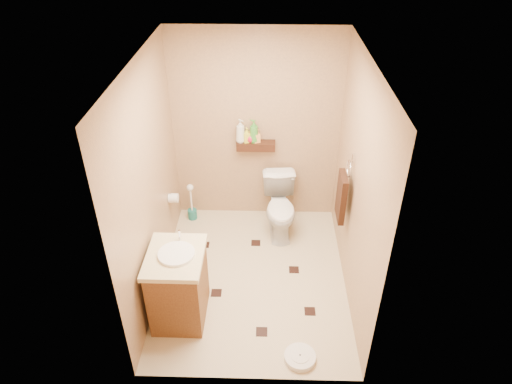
{
  "coord_description": "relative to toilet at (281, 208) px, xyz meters",
  "views": [
    {
      "loc": [
        0.13,
        -3.67,
        3.56
      ],
      "look_at": [
        0.03,
        0.25,
        0.97
      ],
      "focal_mm": 32.0,
      "sensor_mm": 36.0,
      "label": 1
    }
  ],
  "objects": [
    {
      "name": "bottle_c",
      "position": [
        -0.37,
        0.34,
        0.78
      ],
      "size": [
        0.13,
        0.13,
        0.14
      ],
      "primitive_type": "imported",
      "rotation": [
        0.0,
        0.0,
        5.95
      ],
      "color": "red",
      "rests_on": "wall_shelf"
    },
    {
      "name": "toilet",
      "position": [
        0.0,
        0.0,
        0.0
      ],
      "size": [
        0.45,
        0.73,
        0.71
      ],
      "primitive_type": "imported",
      "rotation": [
        0.0,
        0.0,
        0.08
      ],
      "color": "white",
      "rests_on": "ground"
    },
    {
      "name": "floor_accents",
      "position": [
        -0.28,
        -0.87,
        -0.35
      ],
      "size": [
        1.3,
        1.44,
        0.01
      ],
      "color": "black",
      "rests_on": "ground"
    },
    {
      "name": "toilet_brush",
      "position": [
        -1.13,
        0.24,
        -0.18
      ],
      "size": [
        0.12,
        0.12,
        0.52
      ],
      "color": "#1A6865",
      "rests_on": "ground"
    },
    {
      "name": "wall_left",
      "position": [
        -1.31,
        -0.83,
        0.84
      ],
      "size": [
        0.04,
        2.5,
        2.4
      ],
      "primitive_type": "cube",
      "color": "#9D785A",
      "rests_on": "ground"
    },
    {
      "name": "toilet_paper",
      "position": [
        -1.25,
        -0.18,
        0.24
      ],
      "size": [
        0.12,
        0.11,
        0.12
      ],
      "color": "white",
      "rests_on": "wall_left"
    },
    {
      "name": "wall_front",
      "position": [
        -0.31,
        -2.08,
        0.84
      ],
      "size": [
        2.0,
        0.04,
        2.4
      ],
      "primitive_type": "cube",
      "color": "#9D785A",
      "rests_on": "ground"
    },
    {
      "name": "ceiling",
      "position": [
        -0.31,
        -0.83,
        2.04
      ],
      "size": [
        2.0,
        2.5,
        0.02
      ],
      "primitive_type": "cube",
      "color": "silver",
      "rests_on": "wall_back"
    },
    {
      "name": "bathroom_scale",
      "position": [
        0.15,
        -1.87,
        -0.33
      ],
      "size": [
        0.36,
        0.36,
        0.06
      ],
      "rotation": [
        0.0,
        0.0,
        -0.31
      ],
      "color": "white",
      "rests_on": "ground"
    },
    {
      "name": "towel_ring",
      "position": [
        0.61,
        -0.58,
        0.59
      ],
      "size": [
        0.12,
        0.3,
        0.76
      ],
      "color": "silver",
      "rests_on": "wall_right"
    },
    {
      "name": "bottle_a",
      "position": [
        -0.49,
        0.34,
        0.86
      ],
      "size": [
        0.16,
        0.16,
        0.29
      ],
      "primitive_type": "imported",
      "rotation": [
        0.0,
        0.0,
        0.77
      ],
      "color": "silver",
      "rests_on": "wall_shelf"
    },
    {
      "name": "bottle_e",
      "position": [
        -0.3,
        0.34,
        0.79
      ],
      "size": [
        0.1,
        0.1,
        0.16
      ],
      "primitive_type": "imported",
      "rotation": [
        0.0,
        0.0,
        1.99
      ],
      "color": "#FFAE54",
      "rests_on": "wall_shelf"
    },
    {
      "name": "wall_right",
      "position": [
        0.69,
        -0.83,
        0.84
      ],
      "size": [
        0.04,
        2.5,
        2.4
      ],
      "primitive_type": "cube",
      "color": "#9D785A",
      "rests_on": "ground"
    },
    {
      "name": "bottle_b",
      "position": [
        -0.42,
        0.34,
        0.8
      ],
      "size": [
        0.11,
        0.11,
        0.18
      ],
      "primitive_type": "imported",
      "rotation": [
        0.0,
        0.0,
        0.4
      ],
      "color": "yellow",
      "rests_on": "wall_shelf"
    },
    {
      "name": "bottle_d",
      "position": [
        -0.33,
        0.34,
        0.85
      ],
      "size": [
        0.14,
        0.14,
        0.28
      ],
      "primitive_type": "imported",
      "rotation": [
        0.0,
        0.0,
        4.35
      ],
      "color": "#3C8D2F",
      "rests_on": "wall_shelf"
    },
    {
      "name": "wall_shelf",
      "position": [
        -0.31,
        0.34,
        0.66
      ],
      "size": [
        0.46,
        0.14,
        0.1
      ],
      "primitive_type": "cube",
      "color": "#3E1D11",
      "rests_on": "wall_back"
    },
    {
      "name": "wall_back",
      "position": [
        -0.31,
        0.42,
        0.84
      ],
      "size": [
        2.0,
        0.04,
        2.4
      ],
      "primitive_type": "cube",
      "color": "#9D785A",
      "rests_on": "ground"
    },
    {
      "name": "vanity",
      "position": [
        -1.01,
        -1.37,
        0.05
      ],
      "size": [
        0.53,
        0.64,
        0.9
      ],
      "rotation": [
        0.0,
        0.0,
        -0.01
      ],
      "color": "brown",
      "rests_on": "ground"
    },
    {
      "name": "ground",
      "position": [
        -0.31,
        -0.83,
        -0.36
      ],
      "size": [
        2.5,
        2.5,
        0.0
      ],
      "primitive_type": "plane",
      "color": "beige",
      "rests_on": "ground"
    }
  ]
}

